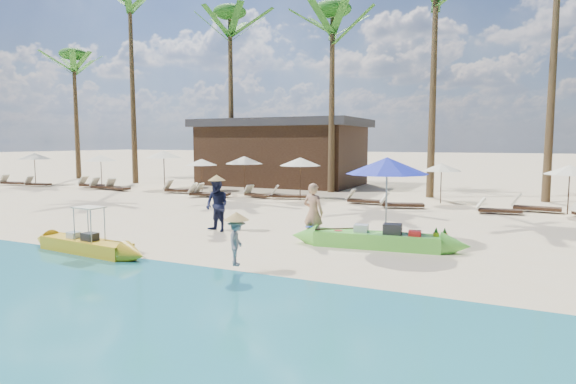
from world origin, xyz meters
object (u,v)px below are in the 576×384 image
at_px(yellow_canoe, 86,246).
at_px(tourist, 313,213).
at_px(green_canoe, 376,240).
at_px(blue_umbrella, 387,166).

height_order(yellow_canoe, tourist, tourist).
bearing_deg(yellow_canoe, green_canoe, 35.00).
bearing_deg(yellow_canoe, tourist, 44.07).
bearing_deg(green_canoe, yellow_canoe, -156.65).
bearing_deg(tourist, yellow_canoe, 44.83).
xyz_separation_m(yellow_canoe, tourist, (4.74, 3.82, 0.64)).
bearing_deg(blue_umbrella, green_canoe, -102.61).
height_order(green_canoe, yellow_canoe, yellow_canoe).
relative_size(tourist, blue_umbrella, 0.69).
relative_size(yellow_canoe, blue_umbrella, 1.93).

